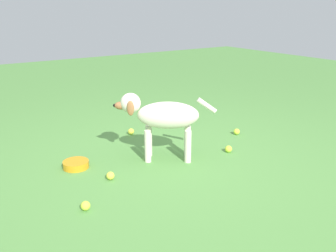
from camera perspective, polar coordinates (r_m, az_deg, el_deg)
The scene contains 8 objects.
ground at distance 3.18m, azimuth 1.67°, elevation -6.48°, with size 14.00×14.00×0.00m, color #548C42.
dog at distance 3.23m, azimuth -0.94°, elevation 1.51°, with size 0.56×0.76×0.61m.
tennis_ball_0 at distance 3.01m, azimuth -8.87°, elevation -7.59°, with size 0.07×0.07×0.07m, color #D6DB40.
tennis_ball_1 at distance 3.54m, azimuth 9.31°, elevation -3.51°, with size 0.07×0.07×0.07m, color #CBE43B.
tennis_ball_2 at distance 4.03m, azimuth 10.54°, elevation -0.86°, with size 0.07×0.07×0.07m, color #CAE53B.
tennis_ball_3 at distance 3.99m, azimuth -5.73°, elevation -0.84°, with size 0.07×0.07×0.07m, color #D5D73D.
tennis_ball_4 at distance 2.62m, azimuth -12.61°, elevation -11.91°, with size 0.07×0.07×0.07m, color #C5E03C.
water_bowl at distance 3.27m, azimuth -14.02°, elevation -5.77°, with size 0.22×0.22×0.06m, color orange.
Camera 1 is at (-2.35, 1.69, 1.33)m, focal length 39.52 mm.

